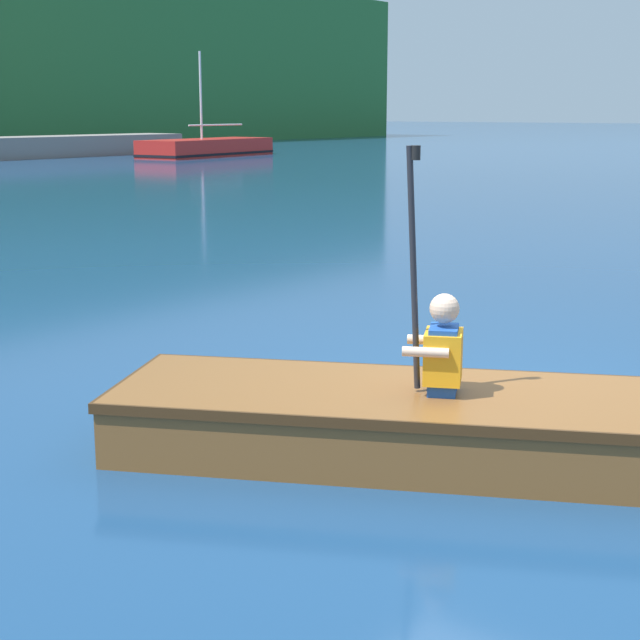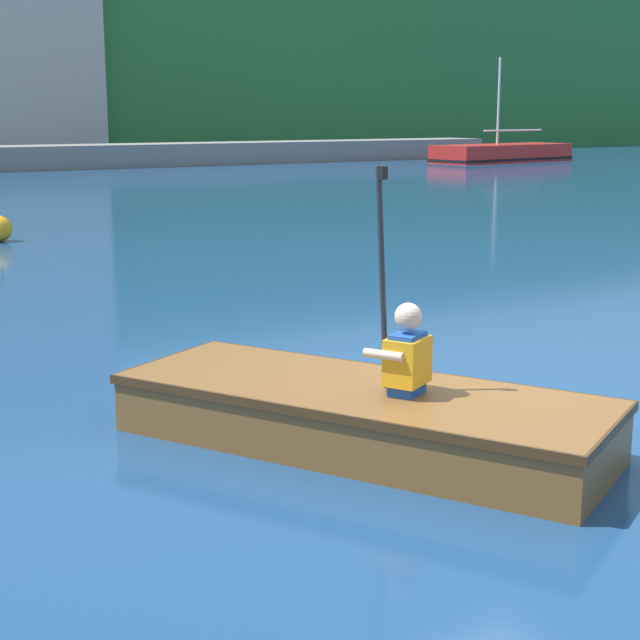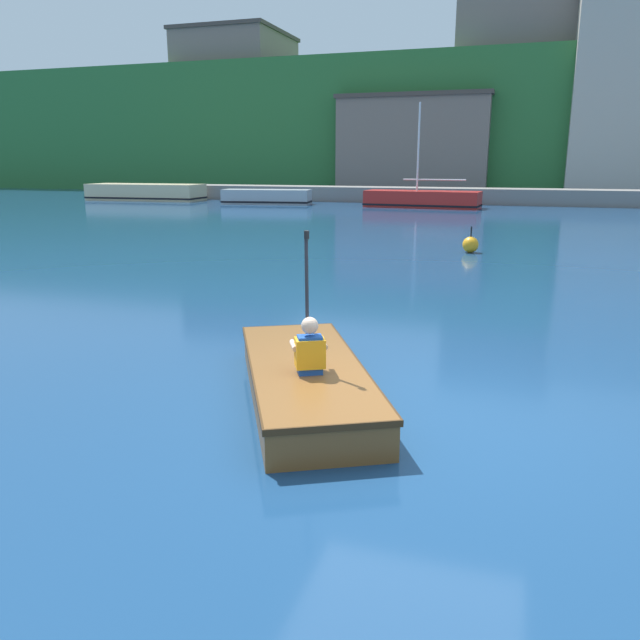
% 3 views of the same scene
% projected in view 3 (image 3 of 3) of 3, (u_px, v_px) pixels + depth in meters
% --- Properties ---
extents(ground_plane, '(300.00, 300.00, 0.00)m').
position_uv_depth(ground_plane, '(413.00, 415.00, 6.20)').
color(ground_plane, navy).
extents(shoreline_ridge, '(120.00, 20.00, 10.21)m').
position_uv_depth(shoreline_ridge, '(519.00, 129.00, 52.65)').
color(shoreline_ridge, '#2D6B33').
rests_on(shoreline_ridge, ground).
extents(waterfront_warehouse_left, '(8.61, 9.22, 13.26)m').
position_uv_depth(waterfront_warehouse_left, '(238.00, 113.00, 55.57)').
color(waterfront_warehouse_left, '#75665B').
rests_on(waterfront_warehouse_left, ground).
extents(waterfront_office_block_center, '(11.36, 9.08, 7.23)m').
position_uv_depth(waterfront_office_block_center, '(419.00, 146.00, 48.92)').
color(waterfront_office_block_center, '#75665B').
rests_on(waterfront_office_block_center, ground).
extents(waterfront_apartment_right, '(8.74, 7.55, 15.61)m').
position_uv_depth(waterfront_apartment_right, '(513.00, 89.00, 47.95)').
color(waterfront_apartment_right, '#75665B').
rests_on(waterfront_apartment_right, ground).
extents(waterfront_tower_far, '(9.16, 10.31, 13.39)m').
position_uv_depth(waterfront_tower_far, '(635.00, 100.00, 44.44)').
color(waterfront_tower_far, '#B2A899').
rests_on(waterfront_tower_far, ground).
extents(marina_dock, '(55.66, 2.40, 0.90)m').
position_uv_depth(marina_dock, '(509.00, 196.00, 36.43)').
color(marina_dock, slate).
rests_on(marina_dock, ground).
extents(moored_boat_dock_west_end, '(7.58, 2.86, 1.03)m').
position_uv_depth(moored_boat_dock_west_end, '(146.00, 193.00, 40.28)').
color(moored_boat_dock_west_end, '#CCB789').
rests_on(moored_boat_dock_west_end, ground).
extents(moored_boat_dock_west_inner, '(6.33, 2.37, 5.48)m').
position_uv_depth(moored_boat_dock_west_inner, '(422.00, 199.00, 33.95)').
color(moored_boat_dock_west_inner, red).
rests_on(moored_boat_dock_west_inner, ground).
extents(moored_boat_dock_center_far, '(5.36, 2.36, 0.84)m').
position_uv_depth(moored_boat_dock_center_far, '(267.00, 197.00, 36.66)').
color(moored_boat_dock_center_far, '#9EA3A8').
rests_on(moored_boat_dock_center_far, ground).
extents(rowboat_foreground, '(2.51, 3.38, 0.39)m').
position_uv_depth(rowboat_foreground, '(305.00, 377.00, 6.63)').
color(rowboat_foreground, brown).
rests_on(rowboat_foreground, ground).
extents(person_paddler, '(0.44, 0.44, 1.40)m').
position_uv_depth(person_paddler, '(310.00, 347.00, 6.19)').
color(person_paddler, '#1E4CA5').
rests_on(person_paddler, rowboat_foreground).
extents(channel_buoy, '(0.44, 0.44, 0.72)m').
position_uv_depth(channel_buoy, '(470.00, 245.00, 17.17)').
color(channel_buoy, orange).
rests_on(channel_buoy, ground).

